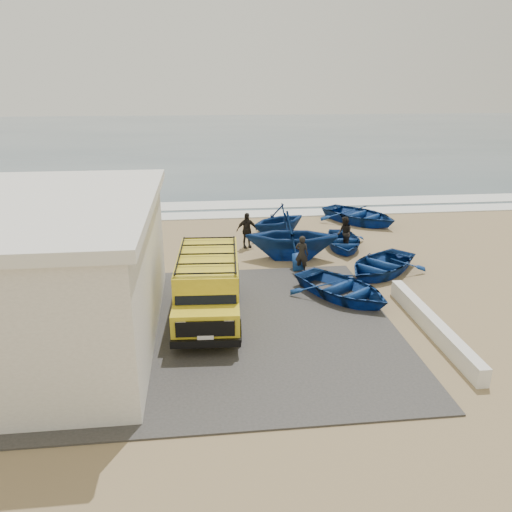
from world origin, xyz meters
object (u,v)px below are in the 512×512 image
van (208,284)px  boat_far_right (360,215)px  boat_far_left (278,220)px  building (12,273)px  boat_near_right (380,264)px  parapet (432,325)px  fisherman_middle (344,233)px  boat_near_left (342,288)px  boat_mid_right (343,241)px  fisherman_back (247,230)px  boat_mid_left (292,236)px  fisherman_front (302,254)px

van → boat_far_right: size_ratio=1.16×
van → boat_far_left: (3.69, 8.72, -0.33)m
building → boat_far_left: bearing=45.9°
boat_near_right → boat_far_right: 7.67m
building → parapet: size_ratio=1.57×
building → van: building is taller
fisherman_middle → boat_near_left: bearing=-21.0°
parapet → boat_near_right: boat_near_right is taller
boat_mid_right → parapet: bearing=-78.9°
boat_far_left → fisherman_back: fisherman_back is taller
boat_mid_left → fisherman_front: (0.13, -1.61, -0.29)m
fisherman_back → van: bearing=-117.2°
boat_mid_left → fisherman_middle: boat_mid_left is taller
boat_mid_right → fisherman_middle: fisherman_middle is taller
parapet → boat_far_right: 12.68m
fisherman_middle → fisherman_back: bearing=-104.9°
fisherman_middle → parapet: bearing=-1.2°
van → fisherman_front: (3.87, 3.72, -0.39)m
boat_mid_right → fisherman_middle: (-0.00, -0.18, 0.43)m
boat_mid_left → fisherman_front: size_ratio=2.62×
boat_mid_left → boat_far_left: (-0.05, 3.39, -0.23)m
boat_far_left → fisherman_front: size_ratio=2.05×
boat_far_right → fisherman_back: size_ratio=2.64×
parapet → boat_mid_right: bearing=93.2°
van → parapet: bearing=-12.6°
boat_near_right → boat_far_right: (1.51, 7.52, 0.06)m
building → boat_far_right: 18.35m
boat_near_right → fisherman_middle: size_ratio=2.50×
building → boat_mid_left: 11.34m
van → boat_mid_right: van is taller
boat_near_right → boat_mid_left: bearing=-165.1°
van → fisherman_middle: size_ratio=3.30×
boat_near_right → fisherman_middle: bearing=150.0°
fisherman_front → boat_near_left: bearing=137.2°
boat_far_left → boat_far_right: (4.81, 1.93, -0.37)m
boat_far_left → fisherman_middle: 3.63m
boat_near_right → fisherman_back: size_ratio=2.32×
boat_mid_right → fisherman_front: fisherman_front is taller
boat_near_left → boat_far_right: (3.70, 9.71, 0.06)m
parapet → boat_far_left: boat_far_left is taller
van → fisherman_back: 7.37m
boat_near_right → boat_mid_left: (-3.25, 2.21, 0.66)m
boat_mid_right → fisherman_back: size_ratio=2.00×
van → boat_far_left: bearing=70.2°
parapet → fisherman_middle: size_ratio=3.87×
fisherman_middle → fisherman_back: size_ratio=0.93×
boat_near_right → boat_mid_right: size_ratio=1.16×
boat_far_left → boat_far_right: bearing=80.7°
boat_far_left → fisherman_middle: boat_far_left is taller
boat_mid_right → boat_far_right: size_ratio=0.76×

